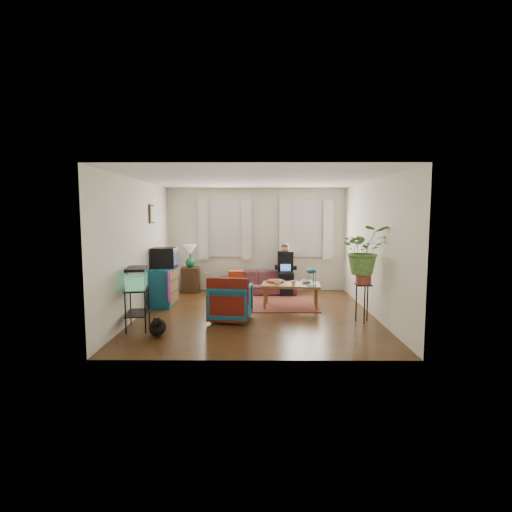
{
  "coord_description": "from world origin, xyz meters",
  "views": [
    {
      "loc": [
        0.05,
        -7.65,
        1.95
      ],
      "look_at": [
        0.0,
        0.4,
        1.1
      ],
      "focal_mm": 28.0,
      "sensor_mm": 36.0,
      "label": 1
    }
  ],
  "objects_px": {
    "sofa": "(258,279)",
    "armchair": "(231,300)",
    "dresser": "(163,287)",
    "plant_stand": "(363,303)",
    "aquarium_stand": "(138,309)",
    "side_table": "(191,280)",
    "coffee_table": "(291,295)"
  },
  "relations": [
    {
      "from": "armchair",
      "to": "coffee_table",
      "type": "distance_m",
      "value": 1.57
    },
    {
      "from": "coffee_table",
      "to": "aquarium_stand",
      "type": "bearing_deg",
      "value": -143.92
    },
    {
      "from": "dresser",
      "to": "plant_stand",
      "type": "bearing_deg",
      "value": -17.92
    },
    {
      "from": "sofa",
      "to": "armchair",
      "type": "height_order",
      "value": "armchair"
    },
    {
      "from": "coffee_table",
      "to": "armchair",
      "type": "bearing_deg",
      "value": -133.44
    },
    {
      "from": "armchair",
      "to": "coffee_table",
      "type": "relative_size",
      "value": 0.61
    },
    {
      "from": "side_table",
      "to": "coffee_table",
      "type": "xyz_separation_m",
      "value": [
        2.38,
        -1.63,
        -0.06
      ]
    },
    {
      "from": "aquarium_stand",
      "to": "armchair",
      "type": "height_order",
      "value": "armchair"
    },
    {
      "from": "aquarium_stand",
      "to": "armchair",
      "type": "xyz_separation_m",
      "value": [
        1.54,
        0.58,
        0.02
      ]
    },
    {
      "from": "sofa",
      "to": "aquarium_stand",
      "type": "relative_size",
      "value": 2.68
    },
    {
      "from": "armchair",
      "to": "plant_stand",
      "type": "bearing_deg",
      "value": -174.91
    },
    {
      "from": "sofa",
      "to": "side_table",
      "type": "relative_size",
      "value": 3.0
    },
    {
      "from": "dresser",
      "to": "sofa",
      "type": "bearing_deg",
      "value": 33.27
    },
    {
      "from": "aquarium_stand",
      "to": "side_table",
      "type": "bearing_deg",
      "value": 74.57
    },
    {
      "from": "sofa",
      "to": "coffee_table",
      "type": "relative_size",
      "value": 1.55
    },
    {
      "from": "side_table",
      "to": "plant_stand",
      "type": "bearing_deg",
      "value": -37.75
    },
    {
      "from": "aquarium_stand",
      "to": "coffee_table",
      "type": "relative_size",
      "value": 0.58
    },
    {
      "from": "dresser",
      "to": "plant_stand",
      "type": "xyz_separation_m",
      "value": [
        3.92,
        -1.34,
        -0.05
      ]
    },
    {
      "from": "sofa",
      "to": "side_table",
      "type": "height_order",
      "value": "sofa"
    },
    {
      "from": "aquarium_stand",
      "to": "coffee_table",
      "type": "bearing_deg",
      "value": 21.32
    },
    {
      "from": "dresser",
      "to": "aquarium_stand",
      "type": "xyz_separation_m",
      "value": [
        -0.01,
        -1.8,
        -0.05
      ]
    },
    {
      "from": "dresser",
      "to": "aquarium_stand",
      "type": "relative_size",
      "value": 1.28
    },
    {
      "from": "side_table",
      "to": "aquarium_stand",
      "type": "distance_m",
      "value": 3.26
    },
    {
      "from": "dresser",
      "to": "aquarium_stand",
      "type": "bearing_deg",
      "value": -89.37
    },
    {
      "from": "side_table",
      "to": "dresser",
      "type": "bearing_deg",
      "value": -103.34
    },
    {
      "from": "dresser",
      "to": "armchair",
      "type": "distance_m",
      "value": 1.96
    },
    {
      "from": "plant_stand",
      "to": "dresser",
      "type": "bearing_deg",
      "value": 161.13
    },
    {
      "from": "sofa",
      "to": "aquarium_stand",
      "type": "height_order",
      "value": "sofa"
    },
    {
      "from": "sofa",
      "to": "side_table",
      "type": "xyz_separation_m",
      "value": [
        -1.69,
        0.15,
        -0.05
      ]
    },
    {
      "from": "armchair",
      "to": "side_table",
      "type": "bearing_deg",
      "value": -57.9
    },
    {
      "from": "sofa",
      "to": "coffee_table",
      "type": "height_order",
      "value": "sofa"
    },
    {
      "from": "side_table",
      "to": "plant_stand",
      "type": "relative_size",
      "value": 0.9
    }
  ]
}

